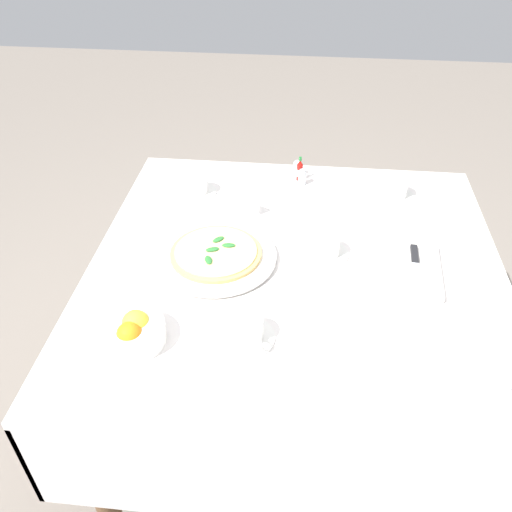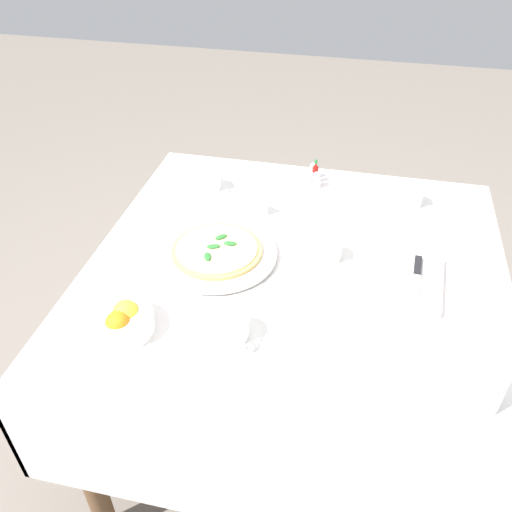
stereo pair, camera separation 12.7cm
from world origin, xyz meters
name	(u,v)px [view 1 (the left image)]	position (x,y,z in m)	size (l,w,h in m)	color
ground_plane	(286,424)	(0.00, 0.00, 0.00)	(8.00, 8.00, 0.00)	slate
dining_table	(294,301)	(0.00, 0.00, 0.59)	(1.10, 1.10, 0.72)	white
pizza_plate	(216,256)	(0.00, -0.22, 0.73)	(0.32, 0.32, 0.02)	white
pizza	(216,251)	(0.00, -0.21, 0.75)	(0.24, 0.24, 0.02)	#DBAD60
coffee_cup_back_corner	(247,330)	(0.28, -0.10, 0.75)	(0.13, 0.13, 0.06)	white
coffee_cup_right_edge	(195,185)	(-0.33, -0.33, 0.75)	(0.13, 0.13, 0.06)	white
coffee_cup_near_right	(325,247)	(-0.05, 0.08, 0.75)	(0.13, 0.13, 0.06)	white
coffee_cup_far_left	(395,189)	(-0.37, 0.29, 0.75)	(0.13, 0.13, 0.06)	white
water_glass_left_edge	(501,369)	(0.35, 0.43, 0.77)	(0.06, 0.06, 0.10)	white
napkin_folded	(415,270)	(0.00, 0.31, 0.73)	(0.23, 0.15, 0.02)	white
dinner_knife	(416,266)	(0.00, 0.31, 0.75)	(0.20, 0.03, 0.01)	silver
citrus_bowl	(133,332)	(0.31, -0.35, 0.75)	(0.15, 0.15, 0.07)	white
hot_sauce_bottle	(300,170)	(-0.45, -0.01, 0.76)	(0.02, 0.02, 0.08)	#B7140F
salt_shaker	(302,177)	(-0.42, 0.00, 0.75)	(0.03, 0.03, 0.06)	white
pepper_shaker	(297,169)	(-0.48, -0.02, 0.75)	(0.03, 0.03, 0.06)	white
menu_card	(247,202)	(-0.25, -0.16, 0.75)	(0.05, 0.08, 0.06)	white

